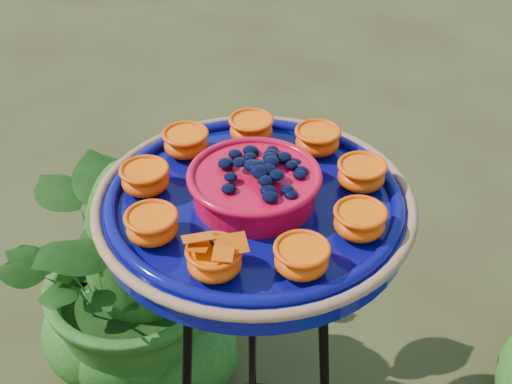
% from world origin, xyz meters
% --- Properties ---
extents(tripod_stand, '(0.45, 0.45, 0.98)m').
position_xyz_m(tripod_stand, '(-0.10, 0.08, 0.59)').
color(tripod_stand, black).
rests_on(tripod_stand, ground).
extents(feeder_dish, '(0.62, 0.62, 0.12)m').
position_xyz_m(feeder_dish, '(-0.10, 0.08, 1.02)').
color(feeder_dish, '#08085E').
rests_on(feeder_dish, tripod_stand).
extents(shrub_back_left, '(0.96, 0.96, 0.81)m').
position_xyz_m(shrub_back_left, '(-0.57, 0.52, 0.41)').
color(shrub_back_left, '#1F4512').
rests_on(shrub_back_left, ground).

